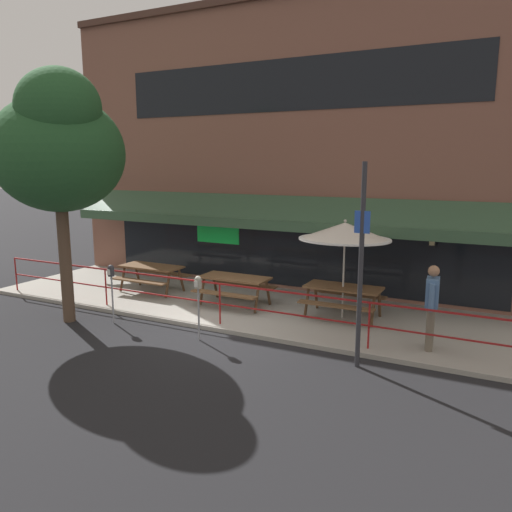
# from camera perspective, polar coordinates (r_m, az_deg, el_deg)

# --- Properties ---
(ground_plane) EXTENTS (120.00, 120.00, 0.00)m
(ground_plane) POSITION_cam_1_polar(r_m,az_deg,el_deg) (11.46, -4.89, -8.61)
(ground_plane) COLOR black
(patio_deck) EXTENTS (15.00, 4.00, 0.10)m
(patio_deck) POSITION_cam_1_polar(r_m,az_deg,el_deg) (13.10, -0.29, -5.85)
(patio_deck) COLOR #9E998E
(patio_deck) RESTS_ON ground
(restaurant_building) EXTENTS (15.00, 1.60, 8.35)m
(restaurant_building) POSITION_cam_1_polar(r_m,az_deg,el_deg) (14.59, 3.77, 12.09)
(restaurant_building) COLOR brown
(restaurant_building) RESTS_ON ground
(patio_railing) EXTENTS (13.84, 0.04, 0.97)m
(patio_railing) POSITION_cam_1_polar(r_m,az_deg,el_deg) (11.47, -4.17, -4.40)
(patio_railing) COLOR maroon
(patio_railing) RESTS_ON patio_deck
(picnic_table_left) EXTENTS (1.80, 1.42, 0.76)m
(picnic_table_left) POSITION_cam_1_polar(r_m,az_deg,el_deg) (14.60, -11.86, -1.70)
(picnic_table_left) COLOR brown
(picnic_table_left) RESTS_ON patio_deck
(picnic_table_centre) EXTENTS (1.80, 1.42, 0.76)m
(picnic_table_centre) POSITION_cam_1_polar(r_m,az_deg,el_deg) (12.94, -2.42, -3.06)
(picnic_table_centre) COLOR brown
(picnic_table_centre) RESTS_ON patio_deck
(picnic_table_right) EXTENTS (1.80, 1.42, 0.76)m
(picnic_table_right) POSITION_cam_1_polar(r_m,az_deg,el_deg) (12.11, 9.94, -4.18)
(picnic_table_right) COLOR brown
(picnic_table_right) RESTS_ON patio_deck
(patio_umbrella_right) EXTENTS (2.14, 2.14, 2.38)m
(patio_umbrella_right) POSITION_cam_1_polar(r_m,az_deg,el_deg) (11.80, 10.13, 2.73)
(patio_umbrella_right) COLOR #B7B2A8
(patio_umbrella_right) RESTS_ON patio_deck
(pedestrian_walking) EXTENTS (0.27, 0.62, 1.71)m
(pedestrian_walking) POSITION_cam_1_polar(r_m,az_deg,el_deg) (10.42, 19.44, -5.09)
(pedestrian_walking) COLOR #665B4C
(pedestrian_walking) RESTS_ON patio_deck
(parking_meter_near) EXTENTS (0.15, 0.16, 1.42)m
(parking_meter_near) POSITION_cam_1_polar(r_m,az_deg,el_deg) (12.18, -16.21, -2.23)
(parking_meter_near) COLOR gray
(parking_meter_near) RESTS_ON ground
(parking_meter_far) EXTENTS (0.15, 0.16, 1.42)m
(parking_meter_far) POSITION_cam_1_polar(r_m,az_deg,el_deg) (10.64, -6.63, -3.71)
(parking_meter_far) COLOR gray
(parking_meter_far) RESTS_ON ground
(street_sign_pole) EXTENTS (0.28, 0.09, 3.79)m
(street_sign_pole) POSITION_cam_1_polar(r_m,az_deg,el_deg) (9.21, 11.89, -0.98)
(street_sign_pole) COLOR #2D2D33
(street_sign_pole) RESTS_ON ground
(street_tree_curbside) EXTENTS (3.14, 2.82, 5.78)m
(street_tree_curbside) POSITION_cam_1_polar(r_m,az_deg,el_deg) (12.31, -21.71, 11.60)
(street_tree_curbside) COLOR brown
(street_tree_curbside) RESTS_ON ground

